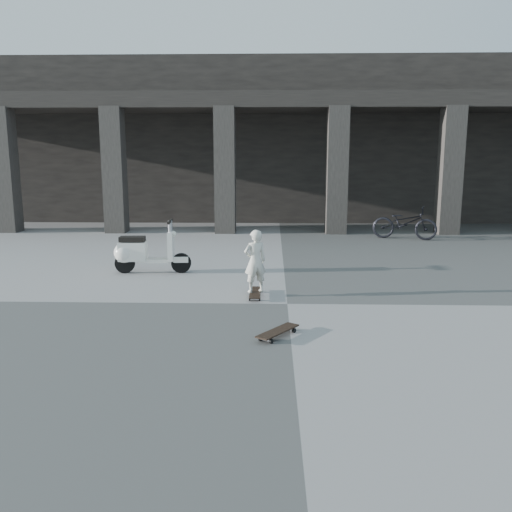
{
  "coord_description": "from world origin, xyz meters",
  "views": [
    {
      "loc": [
        -0.27,
        -8.99,
        2.54
      ],
      "look_at": [
        -0.57,
        0.98,
        0.65
      ],
      "focal_mm": 38.0,
      "sensor_mm": 36.0,
      "label": 1
    }
  ],
  "objects_px": {
    "skateboard_spare": "(278,332)",
    "longboard": "(255,293)",
    "child": "(255,261)",
    "scooter": "(139,252)",
    "bicycle": "(405,223)"
  },
  "relations": [
    {
      "from": "scooter",
      "to": "skateboard_spare",
      "type": "bearing_deg",
      "value": -57.26
    },
    {
      "from": "longboard",
      "to": "child",
      "type": "xyz_separation_m",
      "value": [
        0.0,
        0.0,
        0.58
      ]
    },
    {
      "from": "scooter",
      "to": "bicycle",
      "type": "height_order",
      "value": "scooter"
    },
    {
      "from": "bicycle",
      "to": "skateboard_spare",
      "type": "bearing_deg",
      "value": 175.48
    },
    {
      "from": "longboard",
      "to": "child",
      "type": "height_order",
      "value": "child"
    },
    {
      "from": "longboard",
      "to": "child",
      "type": "bearing_deg",
      "value": -63.49
    },
    {
      "from": "scooter",
      "to": "bicycle",
      "type": "distance_m",
      "value": 8.43
    },
    {
      "from": "child",
      "to": "scooter",
      "type": "relative_size",
      "value": 0.69
    },
    {
      "from": "skateboard_spare",
      "to": "longboard",
      "type": "bearing_deg",
      "value": 45.47
    },
    {
      "from": "longboard",
      "to": "skateboard_spare",
      "type": "xyz_separation_m",
      "value": [
        0.39,
        -2.18,
        0.01
      ]
    },
    {
      "from": "skateboard_spare",
      "to": "bicycle",
      "type": "bearing_deg",
      "value": 12.04
    },
    {
      "from": "bicycle",
      "to": "scooter",
      "type": "bearing_deg",
      "value": 144.69
    },
    {
      "from": "bicycle",
      "to": "child",
      "type": "bearing_deg",
      "value": 166.76
    },
    {
      "from": "longboard",
      "to": "bicycle",
      "type": "xyz_separation_m",
      "value": [
        4.28,
        6.82,
        0.43
      ]
    },
    {
      "from": "skateboard_spare",
      "to": "child",
      "type": "height_order",
      "value": "child"
    }
  ]
}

